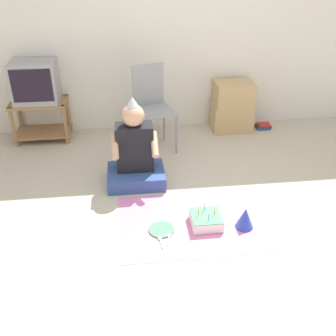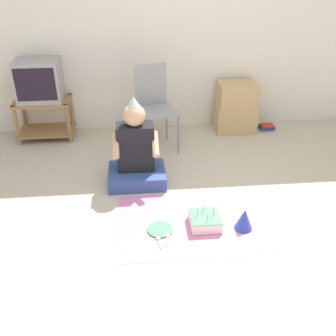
{
  "view_description": "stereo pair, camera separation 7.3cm",
  "coord_description": "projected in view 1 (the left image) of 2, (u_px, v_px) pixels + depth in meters",
  "views": [
    {
      "loc": [
        -0.62,
        -2.45,
        2.1
      ],
      "look_at": [
        -0.27,
        0.53,
        0.35
      ],
      "focal_mm": 42.0,
      "sensor_mm": 36.0,
      "label": 1
    },
    {
      "loc": [
        -0.55,
        -2.45,
        2.1
      ],
      "look_at": [
        -0.27,
        0.53,
        0.35
      ],
      "focal_mm": 42.0,
      "sensor_mm": 36.0,
      "label": 2
    }
  ],
  "objects": [
    {
      "name": "ground_plane",
      "position": [
        208.0,
        235.0,
        3.22
      ],
      "size": [
        16.0,
        16.0,
        0.0
      ],
      "primitive_type": "plane",
      "color": "#BCB29E"
    },
    {
      "name": "wall_back",
      "position": [
        174.0,
        22.0,
        4.51
      ],
      "size": [
        6.4,
        0.06,
        2.55
      ],
      "color": "silver",
      "rests_on": "ground_plane"
    },
    {
      "name": "tv_stand",
      "position": [
        41.0,
        117.0,
        4.65
      ],
      "size": [
        0.65,
        0.41,
        0.48
      ],
      "color": "#997047",
      "rests_on": "ground_plane"
    },
    {
      "name": "tv",
      "position": [
        35.0,
        82.0,
        4.43
      ],
      "size": [
        0.49,
        0.4,
        0.46
      ],
      "color": "#99999E",
      "rests_on": "tv_stand"
    },
    {
      "name": "folding_chair",
      "position": [
        152.0,
        102.0,
        4.33
      ],
      "size": [
        0.5,
        0.5,
        0.94
      ],
      "color": "gray",
      "rests_on": "ground_plane"
    },
    {
      "name": "cardboard_box_stack",
      "position": [
        232.0,
        107.0,
        4.87
      ],
      "size": [
        0.49,
        0.35,
        0.62
      ],
      "color": "tan",
      "rests_on": "ground_plane"
    },
    {
      "name": "book_pile",
      "position": [
        263.0,
        126.0,
        5.02
      ],
      "size": [
        0.18,
        0.14,
        0.07
      ],
      "color": "#284793",
      "rests_on": "ground_plane"
    },
    {
      "name": "person_seated",
      "position": [
        135.0,
        156.0,
        3.79
      ],
      "size": [
        0.56,
        0.43,
        0.88
      ],
      "color": "#334C8C",
      "rests_on": "ground_plane"
    },
    {
      "name": "party_cloth",
      "position": [
        195.0,
        222.0,
        3.37
      ],
      "size": [
        1.3,
        0.9,
        0.01
      ],
      "color": "pink",
      "rests_on": "ground_plane"
    },
    {
      "name": "birthday_cake",
      "position": [
        206.0,
        220.0,
        3.31
      ],
      "size": [
        0.25,
        0.25,
        0.18
      ],
      "color": "white",
      "rests_on": "party_cloth"
    },
    {
      "name": "party_hat_blue",
      "position": [
        245.0,
        218.0,
        3.26
      ],
      "size": [
        0.15,
        0.15,
        0.19
      ],
      "color": "blue",
      "rests_on": "party_cloth"
    },
    {
      "name": "paper_plate",
      "position": [
        162.0,
        229.0,
        3.27
      ],
      "size": [
        0.22,
        0.22,
        0.01
      ],
      "color": "#4CB266",
      "rests_on": "party_cloth"
    },
    {
      "name": "plastic_spoon_near",
      "position": [
        169.0,
        236.0,
        3.19
      ],
      "size": [
        0.05,
        0.14,
        0.01
      ],
      "color": "white",
      "rests_on": "party_cloth"
    },
    {
      "name": "plastic_spoon_far",
      "position": [
        160.0,
        239.0,
        3.16
      ],
      "size": [
        0.04,
        0.15,
        0.01
      ],
      "color": "white",
      "rests_on": "party_cloth"
    }
  ]
}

